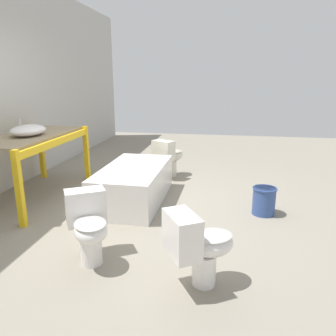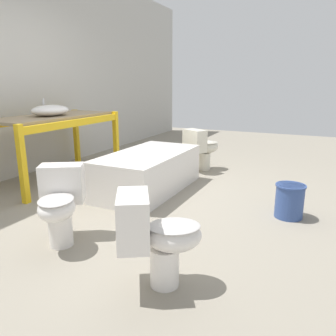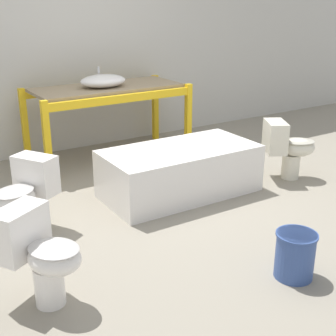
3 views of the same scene
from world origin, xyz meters
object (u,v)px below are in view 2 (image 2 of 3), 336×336
(bathtub_main, at_px, (148,169))
(toilet_far, at_px, (202,147))
(sink_basin, at_px, (50,110))
(toilet_near, at_px, (60,201))
(bucket_white, at_px, (290,200))
(toilet_extra, at_px, (156,234))

(bathtub_main, distance_m, toilet_far, 1.25)
(bathtub_main, height_order, toilet_far, toilet_far)
(bathtub_main, bearing_deg, sink_basin, 97.26)
(toilet_near, bearing_deg, toilet_far, 53.51)
(bucket_white, bearing_deg, bathtub_main, 84.55)
(sink_basin, xyz_separation_m, toilet_extra, (-1.60, -2.40, -0.60))
(bathtub_main, relative_size, toilet_far, 2.41)
(sink_basin, height_order, toilet_extra, sink_basin)
(sink_basin, relative_size, bucket_white, 1.62)
(bathtub_main, height_order, bucket_white, bathtub_main)
(toilet_extra, xyz_separation_m, bucket_white, (1.60, -0.67, -0.19))
(toilet_near, distance_m, toilet_extra, 1.02)
(sink_basin, xyz_separation_m, toilet_near, (-1.39, -1.40, -0.60))
(toilet_extra, bearing_deg, toilet_near, 47.43)
(sink_basin, relative_size, bathtub_main, 0.36)
(toilet_near, distance_m, toilet_far, 2.79)
(sink_basin, relative_size, toilet_near, 0.86)
(toilet_extra, height_order, bucket_white, toilet_extra)
(toilet_far, xyz_separation_m, bucket_white, (-1.38, -1.43, -0.19))
(sink_basin, relative_size, toilet_extra, 0.86)
(toilet_extra, bearing_deg, bucket_white, -53.83)
(sink_basin, distance_m, bucket_white, 3.18)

